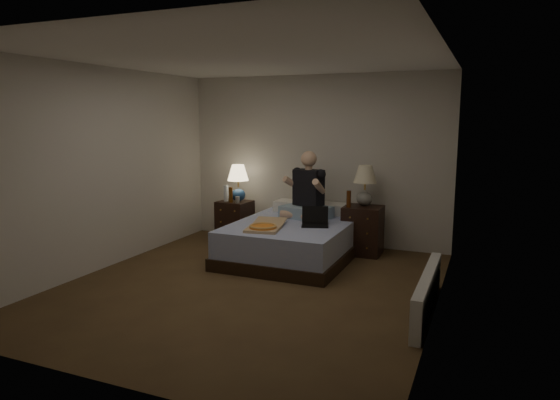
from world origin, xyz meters
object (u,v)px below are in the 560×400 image
at_px(nightstand_right, 363,230).
at_px(person, 306,185).
at_px(water_bottle, 226,193).
at_px(soda_can, 238,200).
at_px(lamp_right, 365,186).
at_px(lamp_left, 238,183).
at_px(bed, 294,240).
at_px(beer_bottle_left, 231,195).
at_px(radiator, 427,293).
at_px(laptop, 315,217).
at_px(pizza_box, 263,227).
at_px(beer_bottle_right, 349,199).
at_px(nightstand_left, 235,221).

relative_size(nightstand_right, person, 0.72).
xyz_separation_m(water_bottle, soda_can, (0.24, -0.08, -0.07)).
bearing_deg(lamp_right, lamp_left, -178.81).
bearing_deg(nightstand_right, bed, -146.63).
bearing_deg(water_bottle, soda_can, -19.08).
height_order(nightstand_right, beer_bottle_left, beer_bottle_left).
bearing_deg(radiator, laptop, 142.77).
height_order(bed, radiator, bed).
bearing_deg(pizza_box, soda_can, 120.00).
xyz_separation_m(person, radiator, (1.85, -1.66, -0.76)).
bearing_deg(radiator, water_bottle, 150.44).
relative_size(beer_bottle_right, laptop, 0.68).
bearing_deg(beer_bottle_right, lamp_right, 52.93).
distance_m(water_bottle, soda_can, 0.26).
bearing_deg(beer_bottle_right, lamp_left, 174.22).
relative_size(soda_can, person, 0.11).
bearing_deg(soda_can, laptop, -21.49).
distance_m(water_bottle, pizza_box, 1.61).
bearing_deg(nightstand_right, pizza_box, -130.69).
xyz_separation_m(beer_bottle_left, beer_bottle_right, (1.83, -0.03, 0.06)).
bearing_deg(lamp_right, beer_bottle_right, -127.07).
bearing_deg(nightstand_right, water_bottle, -179.57).
distance_m(soda_can, beer_bottle_left, 0.14).
bearing_deg(beer_bottle_left, bed, -20.27).
bearing_deg(lamp_left, radiator, -32.08).
distance_m(water_bottle, person, 1.38).
height_order(bed, nightstand_left, nightstand_left).
bearing_deg(pizza_box, laptop, 32.68).
bearing_deg(radiator, nightstand_right, 120.21).
relative_size(person, laptop, 2.74).
xyz_separation_m(bed, laptop, (0.35, -0.14, 0.37)).
bearing_deg(lamp_right, soda_can, -173.57).
relative_size(person, pizza_box, 1.22).
xyz_separation_m(soda_can, laptop, (1.41, -0.56, -0.05)).
height_order(pizza_box, radiator, pizza_box).
bearing_deg(soda_can, water_bottle, 160.92).
relative_size(soda_can, beer_bottle_right, 0.43).
bearing_deg(lamp_right, beer_bottle_left, -174.54).
xyz_separation_m(lamp_right, pizza_box, (-0.97, -1.25, -0.42)).
distance_m(lamp_left, beer_bottle_right, 1.79).
bearing_deg(lamp_left, pizza_box, -51.25).
height_order(water_bottle, radiator, water_bottle).
bearing_deg(water_bottle, radiator, -29.56).
height_order(beer_bottle_left, laptop, beer_bottle_left).
height_order(person, pizza_box, person).
relative_size(bed, person, 2.12).
xyz_separation_m(nightstand_left, laptop, (1.54, -0.70, 0.31)).
distance_m(bed, beer_bottle_right, 0.93).
height_order(nightstand_left, radiator, nightstand_left).
relative_size(soda_can, laptop, 0.29).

